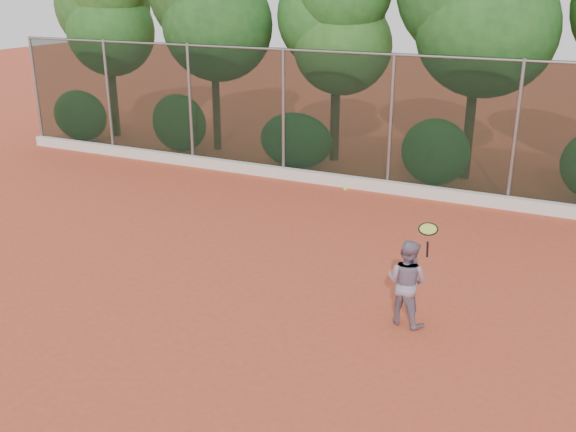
% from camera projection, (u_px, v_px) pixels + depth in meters
% --- Properties ---
extents(ground, '(80.00, 80.00, 0.00)m').
position_uv_depth(ground, '(262.00, 304.00, 10.78)').
color(ground, '#BE482D').
rests_on(ground, ground).
extents(concrete_curb, '(24.00, 0.20, 0.30)m').
position_uv_depth(concrete_curb, '(385.00, 187.00, 16.51)').
color(concrete_curb, silver).
rests_on(concrete_curb, ground).
extents(tennis_player, '(0.78, 0.67, 1.40)m').
position_uv_depth(tennis_player, '(407.00, 282.00, 9.96)').
color(tennis_player, gray).
rests_on(tennis_player, ground).
extents(chainlink_fence, '(24.09, 0.09, 3.50)m').
position_uv_depth(chainlink_fence, '(391.00, 120.00, 16.08)').
color(chainlink_fence, black).
rests_on(chainlink_fence, ground).
extents(foliage_backdrop, '(23.70, 3.63, 7.55)m').
position_uv_depth(foliage_backdrop, '(398.00, 10.00, 17.12)').
color(foliage_backdrop, '#44301A').
rests_on(foliage_backdrop, ground).
extents(tennis_racket, '(0.33, 0.32, 0.56)m').
position_uv_depth(tennis_racket, '(428.00, 231.00, 9.50)').
color(tennis_racket, black).
rests_on(tennis_racket, ground).
extents(tennis_ball_in_flight, '(0.07, 0.07, 0.07)m').
position_uv_depth(tennis_ball_in_flight, '(345.00, 189.00, 10.43)').
color(tennis_ball_in_flight, '#BCCF2F').
rests_on(tennis_ball_in_flight, ground).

